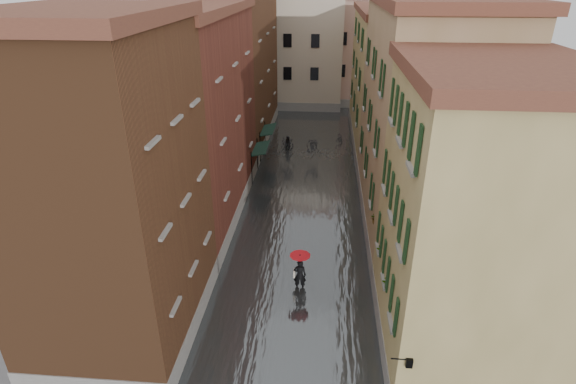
% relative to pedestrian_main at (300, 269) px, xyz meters
% --- Properties ---
extents(ground, '(120.00, 120.00, 0.00)m').
position_rel_pedestrian_main_xyz_m(ground, '(-0.35, -1.28, -1.28)').
color(ground, '#5E5E61').
rests_on(ground, ground).
extents(floodwater, '(10.00, 60.00, 0.20)m').
position_rel_pedestrian_main_xyz_m(floodwater, '(-0.35, 11.72, -1.18)').
color(floodwater, '#43474A').
rests_on(floodwater, ground).
extents(building_left_near, '(6.00, 8.00, 13.00)m').
position_rel_pedestrian_main_xyz_m(building_left_near, '(-7.35, -3.28, 5.22)').
color(building_left_near, brown).
rests_on(building_left_near, ground).
extents(building_left_mid, '(6.00, 14.00, 12.50)m').
position_rel_pedestrian_main_xyz_m(building_left_mid, '(-7.35, 7.72, 4.97)').
color(building_left_mid, brown).
rests_on(building_left_mid, ground).
extents(building_left_far, '(6.00, 16.00, 14.00)m').
position_rel_pedestrian_main_xyz_m(building_left_far, '(-7.35, 22.72, 5.72)').
color(building_left_far, brown).
rests_on(building_left_far, ground).
extents(building_right_near, '(6.00, 8.00, 11.50)m').
position_rel_pedestrian_main_xyz_m(building_right_near, '(6.65, -3.28, 4.47)').
color(building_right_near, '#98874E').
rests_on(building_right_near, ground).
extents(building_right_mid, '(6.00, 14.00, 13.00)m').
position_rel_pedestrian_main_xyz_m(building_right_mid, '(6.65, 7.72, 5.22)').
color(building_right_mid, tan).
rests_on(building_right_mid, ground).
extents(building_right_far, '(6.00, 16.00, 11.50)m').
position_rel_pedestrian_main_xyz_m(building_right_far, '(6.65, 22.72, 4.47)').
color(building_right_far, '#98874E').
rests_on(building_right_far, ground).
extents(building_end_cream, '(12.00, 9.00, 13.00)m').
position_rel_pedestrian_main_xyz_m(building_end_cream, '(-3.35, 36.72, 5.22)').
color(building_end_cream, '#C6B29D').
rests_on(building_end_cream, ground).
extents(building_end_pink, '(10.00, 9.00, 12.00)m').
position_rel_pedestrian_main_xyz_m(building_end_pink, '(5.65, 38.72, 4.72)').
color(building_end_pink, tan).
rests_on(building_end_pink, ground).
extents(awning_near, '(1.09, 3.02, 2.80)m').
position_rel_pedestrian_main_xyz_m(awning_near, '(-3.83, 13.45, 1.19)').
color(awning_near, '#152F25').
rests_on(awning_near, ground).
extents(awning_far, '(1.09, 3.14, 2.80)m').
position_rel_pedestrian_main_xyz_m(awning_far, '(-3.83, 18.01, 1.19)').
color(awning_far, '#152F25').
rests_on(awning_far, ground).
extents(wall_lantern, '(0.71, 0.22, 0.35)m').
position_rel_pedestrian_main_xyz_m(wall_lantern, '(3.98, -7.28, 1.73)').
color(wall_lantern, black).
rests_on(wall_lantern, ground).
extents(window_planters, '(0.59, 6.24, 0.84)m').
position_rel_pedestrian_main_xyz_m(window_planters, '(3.77, -0.83, 2.23)').
color(window_planters, brown).
rests_on(window_planters, ground).
extents(pedestrian_main, '(1.04, 1.04, 2.06)m').
position_rel_pedestrian_main_xyz_m(pedestrian_main, '(0.00, 0.00, 0.00)').
color(pedestrian_main, black).
rests_on(pedestrian_main, ground).
extents(pedestrian_far, '(0.76, 0.63, 1.42)m').
position_rel_pedestrian_main_xyz_m(pedestrian_far, '(-2.23, 19.65, -0.57)').
color(pedestrian_far, black).
rests_on(pedestrian_far, ground).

